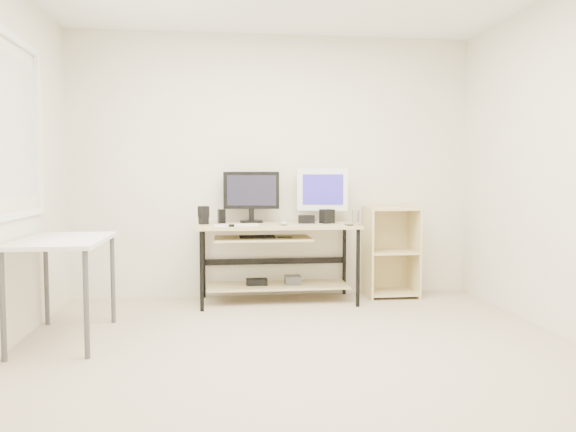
{
  "coord_description": "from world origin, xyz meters",
  "views": [
    {
      "loc": [
        -0.54,
        -3.62,
        1.2
      ],
      "look_at": [
        0.05,
        1.3,
        0.85
      ],
      "focal_mm": 35.0,
      "sensor_mm": 36.0,
      "label": 1
    }
  ],
  "objects_px": {
    "shelf_unit": "(390,251)",
    "audio_controller": "(222,216)",
    "black_monitor": "(251,194)",
    "white_imac": "(322,191)",
    "side_table": "(63,249)",
    "desk": "(275,246)"
  },
  "relations": [
    {
      "from": "audio_controller",
      "to": "desk",
      "type": "bearing_deg",
      "value": -36.33
    },
    {
      "from": "side_table",
      "to": "black_monitor",
      "type": "relative_size",
      "value": 1.84
    },
    {
      "from": "side_table",
      "to": "black_monitor",
      "type": "distance_m",
      "value": 1.94
    },
    {
      "from": "black_monitor",
      "to": "audio_controller",
      "type": "xyz_separation_m",
      "value": [
        -0.29,
        -0.04,
        -0.22
      ]
    },
    {
      "from": "shelf_unit",
      "to": "white_imac",
      "type": "xyz_separation_m",
      "value": [
        -0.69,
        0.01,
        0.6
      ]
    },
    {
      "from": "white_imac",
      "to": "desk",
      "type": "bearing_deg",
      "value": -150.0
    },
    {
      "from": "shelf_unit",
      "to": "black_monitor",
      "type": "relative_size",
      "value": 1.65
    },
    {
      "from": "side_table",
      "to": "shelf_unit",
      "type": "xyz_separation_m",
      "value": [
        2.83,
        1.22,
        -0.22
      ]
    },
    {
      "from": "side_table",
      "to": "white_imac",
      "type": "height_order",
      "value": "white_imac"
    },
    {
      "from": "shelf_unit",
      "to": "audio_controller",
      "type": "xyz_separation_m",
      "value": [
        -1.68,
        -0.02,
        0.37
      ]
    },
    {
      "from": "black_monitor",
      "to": "white_imac",
      "type": "bearing_deg",
      "value": 6.25
    },
    {
      "from": "desk",
      "to": "shelf_unit",
      "type": "height_order",
      "value": "shelf_unit"
    },
    {
      "from": "shelf_unit",
      "to": "audio_controller",
      "type": "distance_m",
      "value": 1.72
    },
    {
      "from": "white_imac",
      "to": "audio_controller",
      "type": "xyz_separation_m",
      "value": [
        -0.99,
        -0.03,
        -0.24
      ]
    },
    {
      "from": "black_monitor",
      "to": "white_imac",
      "type": "distance_m",
      "value": 0.7
    },
    {
      "from": "desk",
      "to": "black_monitor",
      "type": "relative_size",
      "value": 2.76
    },
    {
      "from": "black_monitor",
      "to": "white_imac",
      "type": "relative_size",
      "value": 1.02
    },
    {
      "from": "black_monitor",
      "to": "desk",
      "type": "bearing_deg",
      "value": -33.05
    },
    {
      "from": "desk",
      "to": "side_table",
      "type": "bearing_deg",
      "value": -147.35
    },
    {
      "from": "white_imac",
      "to": "shelf_unit",
      "type": "bearing_deg",
      "value": 10.53
    },
    {
      "from": "side_table",
      "to": "audio_controller",
      "type": "bearing_deg",
      "value": 46.19
    },
    {
      "from": "audio_controller",
      "to": "side_table",
      "type": "bearing_deg",
      "value": -154.65
    }
  ]
}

